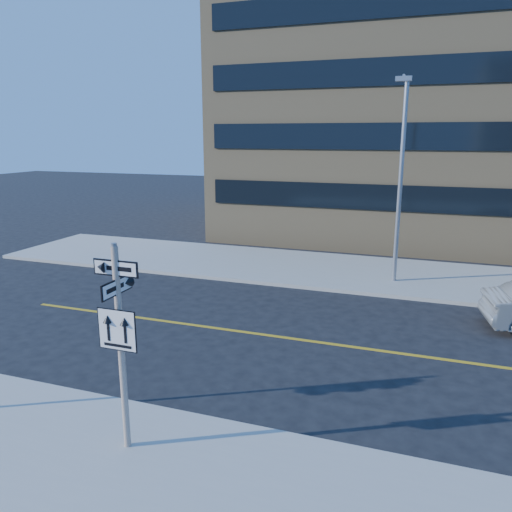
% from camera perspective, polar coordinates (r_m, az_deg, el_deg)
% --- Properties ---
extents(ground, '(120.00, 120.00, 0.00)m').
position_cam_1_polar(ground, '(12.65, -7.91, -15.15)').
color(ground, black).
rests_on(ground, ground).
extents(sign_pole, '(0.92, 0.92, 4.06)m').
position_cam_1_polar(sign_pole, '(9.67, -15.29, -8.91)').
color(sign_pole, white).
rests_on(sign_pole, near_sidewalk).
extents(streetlight_a, '(0.55, 2.25, 8.00)m').
position_cam_1_polar(streetlight_a, '(20.61, 16.23, 9.49)').
color(streetlight_a, gray).
rests_on(streetlight_a, far_sidewalk).
extents(building_brick, '(18.00, 18.00, 18.00)m').
position_cam_1_polar(building_brick, '(35.05, 14.86, 18.04)').
color(building_brick, tan).
rests_on(building_brick, ground).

